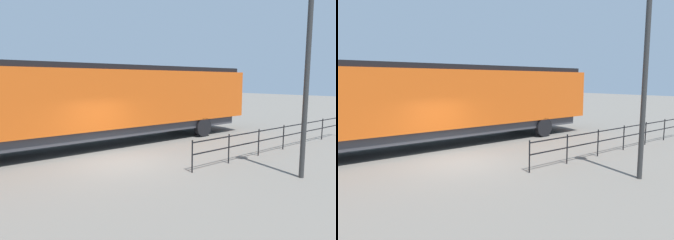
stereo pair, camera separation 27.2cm
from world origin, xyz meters
The scene contains 4 objects.
ground_plane centered at (0.00, 0.00, 0.00)m, with size 120.00×120.00×0.00m, color #666059.
locomotive centered at (-3.39, 1.22, 2.22)m, with size 3.06×18.34×3.93m.
lamp_post centered at (5.35, 3.74, 4.47)m, with size 0.48×0.48×6.63m.
platform_fence centered at (2.70, 7.08, 0.75)m, with size 0.05×11.62×1.15m.
Camera 1 is at (10.21, -5.78, 3.18)m, focal length 32.57 mm.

